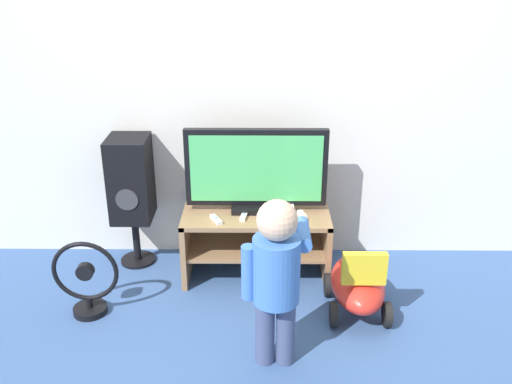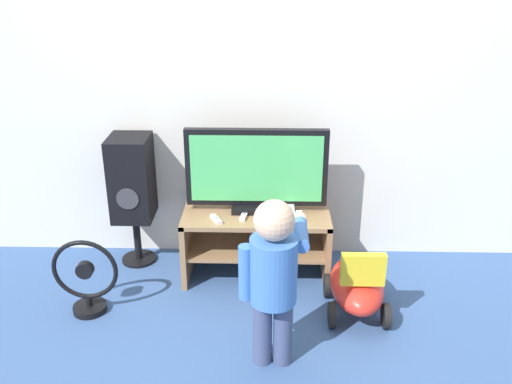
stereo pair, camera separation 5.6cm
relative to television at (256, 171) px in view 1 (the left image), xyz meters
name	(u,v)px [view 1 (the left image)]	position (x,y,z in m)	size (l,w,h in m)	color
ground_plane	(256,292)	(0.00, -0.28, -0.74)	(16.00, 16.00, 0.00)	#38568C
wall_back	(257,74)	(0.00, 0.31, 0.56)	(10.00, 0.06, 2.60)	silver
tv_stand	(256,232)	(0.00, -0.02, -0.43)	(0.97, 0.51, 0.46)	#93704C
television	(256,171)	(0.00, 0.00, 0.00)	(0.92, 0.20, 0.56)	black
game_console	(291,213)	(0.23, -0.11, -0.25)	(0.04, 0.17, 0.05)	white
remote_primary	(216,220)	(-0.25, -0.18, -0.26)	(0.09, 0.13, 0.03)	white
remote_secondary	(244,216)	(-0.08, -0.12, -0.26)	(0.06, 0.13, 0.03)	white
child	(277,270)	(0.11, -0.94, -0.17)	(0.36, 0.53, 0.95)	#3F4C72
speaker_tower	(131,182)	(-0.85, 0.11, -0.12)	(0.27, 0.31, 0.92)	black
floor_fan	(86,281)	(-1.02, -0.51, -0.51)	(0.40, 0.21, 0.49)	black
ride_on_toy	(358,284)	(0.62, -0.48, -0.55)	(0.36, 0.58, 0.49)	red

